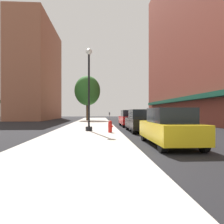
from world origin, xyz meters
TOP-DOWN VIEW (x-y plane):
  - ground_plane at (4.00, 18.00)m, footprint 90.00×90.00m
  - sidewalk_slab at (0.00, 19.00)m, footprint 4.80×50.00m
  - building_right_brick at (14.99, 22.00)m, footprint 6.80×40.00m
  - building_far_background at (-11.01, 37.00)m, footprint 6.80×18.00m
  - lamppost at (0.19, 10.17)m, footprint 0.48×0.48m
  - fire_hydrant at (1.66, 8.92)m, footprint 0.33×0.26m
  - parking_meter_near at (2.05, 18.05)m, footprint 0.14×0.09m
  - tree_near at (-0.97, 29.46)m, footprint 4.15×4.15m
  - car_yellow at (4.00, 3.96)m, footprint 1.80×4.30m
  - car_black at (4.00, 10.44)m, footprint 1.80×4.30m
  - car_red at (4.00, 16.31)m, footprint 1.80×4.30m

SIDE VIEW (x-z plane):
  - ground_plane at x=4.00m, z-range 0.00..0.00m
  - sidewalk_slab at x=0.00m, z-range 0.00..0.12m
  - fire_hydrant at x=1.66m, z-range 0.12..0.91m
  - car_yellow at x=4.00m, z-range -0.02..1.64m
  - car_black at x=4.00m, z-range -0.02..1.64m
  - car_red at x=4.00m, z-range -0.02..1.64m
  - parking_meter_near at x=2.05m, z-range 0.29..1.60m
  - lamppost at x=0.19m, z-range 0.25..6.15m
  - tree_near at x=-0.97m, z-range 1.30..8.47m
  - building_far_background at x=-11.01m, z-range -0.02..18.22m
  - building_right_brick at x=14.99m, z-range -0.02..25.53m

